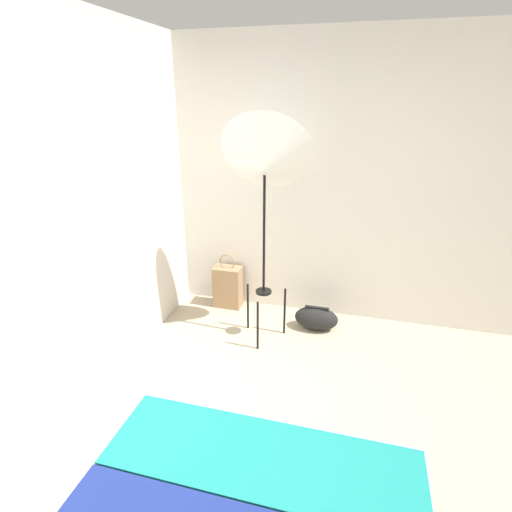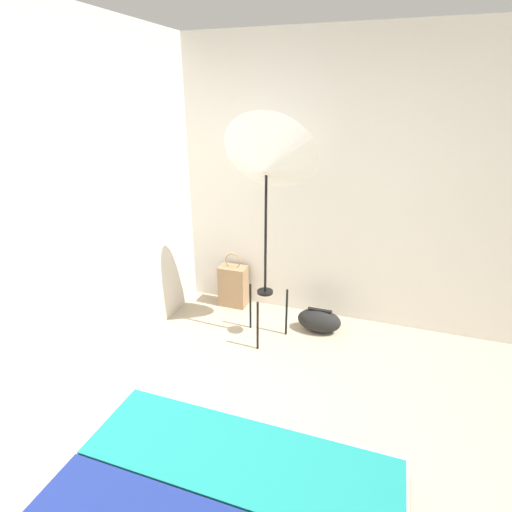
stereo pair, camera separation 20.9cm
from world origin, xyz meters
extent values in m
plane|color=tan|center=(0.00, 0.00, 0.00)|extent=(14.00, 14.00, 0.00)
cube|color=silver|center=(0.00, 2.23, 1.30)|extent=(8.00, 0.05, 2.60)
cube|color=silver|center=(-1.24, 1.00, 1.30)|extent=(0.05, 8.00, 2.60)
cube|color=#197F7A|center=(0.20, -0.05, 0.42)|extent=(1.54, 0.48, 0.04)
cylinder|color=black|center=(-0.21, 1.41, 0.23)|extent=(0.02, 0.02, 0.46)
cylinder|color=black|center=(-0.38, 1.71, 0.23)|extent=(0.02, 0.02, 0.46)
cylinder|color=black|center=(-0.03, 1.71, 0.23)|extent=(0.02, 0.02, 0.46)
cylinder|color=black|center=(-0.21, 1.61, 0.46)|extent=(0.14, 0.14, 0.02)
cylinder|color=black|center=(-0.21, 1.61, 1.02)|extent=(0.02, 0.02, 1.13)
cone|color=white|center=(-0.21, 1.61, 1.59)|extent=(0.76, 0.61, 0.76)
cube|color=#9E7A56|center=(-0.70, 2.08, 0.22)|extent=(0.28, 0.18, 0.44)
torus|color=#9E7A56|center=(-0.70, 2.08, 0.50)|extent=(0.17, 0.01, 0.17)
ellipsoid|color=black|center=(0.25, 1.87, 0.11)|extent=(0.41, 0.22, 0.22)
cube|color=black|center=(0.25, 1.87, 0.23)|extent=(0.22, 0.04, 0.01)
camera|label=1|loc=(0.54, -1.44, 2.07)|focal=28.00mm
camera|label=2|loc=(0.74, -1.38, 2.07)|focal=28.00mm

